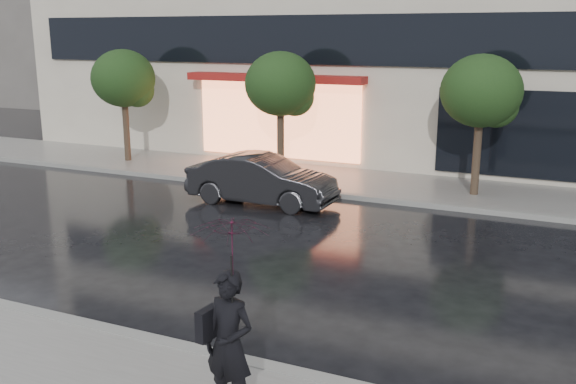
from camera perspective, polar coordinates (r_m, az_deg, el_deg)
The scene contains 10 objects.
ground at distance 10.74m, azimuth -8.92°, elevation -11.12°, with size 120.00×120.00×0.00m, color black.
sidewalk_far at distance 19.63m, azimuth 7.62°, elevation 0.70°, with size 60.00×3.50×0.12m, color slate.
curb_near at distance 9.98m, azimuth -12.15°, elevation -12.87°, with size 60.00×0.25×0.14m, color gray.
curb_far at distance 18.00m, azimuth 5.99°, elevation -0.43°, with size 60.00×0.25×0.14m, color gray.
bg_building_left at distance 47.77m, azimuth -20.79°, elevation 14.86°, with size 14.00×10.00×12.00m, color #59544F.
tree_far_west at distance 23.18m, azimuth -14.26°, elevation 9.58°, with size 2.20×2.20×3.99m.
tree_mid_west at distance 20.02m, azimuth -0.48°, elevation 9.38°, with size 2.20×2.20×3.99m.
tree_mid_east at distance 18.33m, azimuth 16.99°, elevation 8.35°, with size 2.20×2.20×3.99m.
parked_car at distance 17.31m, azimuth -2.36°, elevation 1.09°, with size 1.42×4.07×1.34m, color black.
pedestrian_with_umbrella at distance 7.40m, azimuth -5.18°, elevation -8.96°, with size 0.99×1.00×2.42m.
Camera 1 is at (5.46, -8.07, 4.52)m, focal length 40.00 mm.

